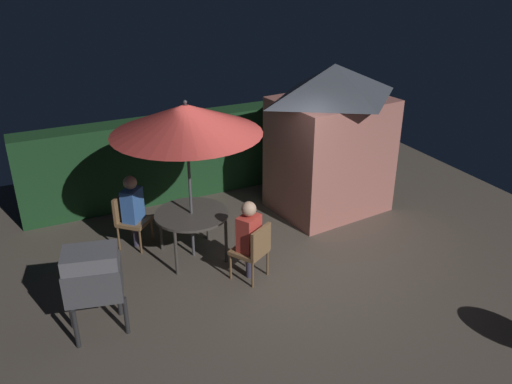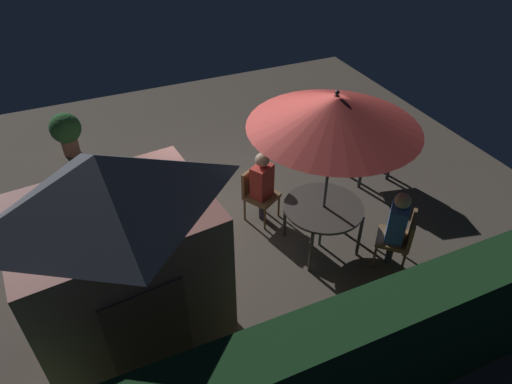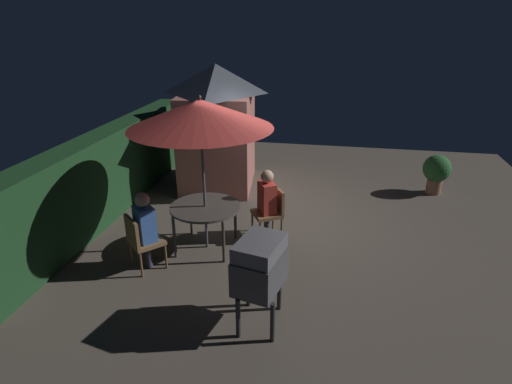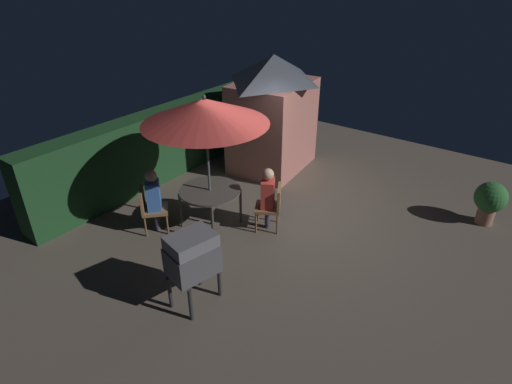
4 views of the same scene
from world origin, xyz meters
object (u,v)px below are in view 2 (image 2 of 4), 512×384
object	(u,v)px
patio_umbrella	(335,111)
patio_table	(323,210)
person_in_blue	(398,221)
chair_near_shed	(258,191)
person_in_red	(262,180)
potted_plant_by_shed	(66,131)
bbq_grill	(373,138)
chair_far_side	(400,237)
garden_shed	(121,261)

from	to	relation	value
patio_umbrella	patio_table	bearing A→B (deg)	0.00
patio_umbrella	person_in_blue	distance (m)	1.83
chair_near_shed	person_in_blue	xyz separation A→B (m)	(-1.35, 1.73, 0.26)
patio_table	person_in_red	xyz separation A→B (m)	(0.55, -0.94, 0.08)
person_in_blue	patio_umbrella	bearing A→B (deg)	-43.33
potted_plant_by_shed	patio_umbrella	bearing A→B (deg)	126.95
bbq_grill	potted_plant_by_shed	size ratio (longest dim) A/B	1.37
chair_near_shed	bbq_grill	bearing A→B (deg)	-174.98
chair_near_shed	potted_plant_by_shed	world-z (taller)	chair_near_shed
chair_far_side	person_in_blue	xyz separation A→B (m)	(0.06, -0.06, 0.26)
garden_shed	chair_far_side	xyz separation A→B (m)	(-3.71, 0.21, -0.87)
patio_table	patio_umbrella	size ratio (longest dim) A/B	0.45
bbq_grill	chair_far_side	bearing A→B (deg)	65.67
garden_shed	bbq_grill	world-z (taller)	garden_shed
chair_near_shed	chair_far_side	bearing A→B (deg)	128.34
patio_umbrella	bbq_grill	xyz separation A→B (m)	(-1.72, -1.22, -1.45)
bbq_grill	person_in_red	xyz separation A→B (m)	(2.27, 0.28, -0.06)
person_in_red	patio_table	bearing A→B (deg)	120.40
patio_umbrella	chair_near_shed	distance (m)	2.13
patio_umbrella	person_in_red	bearing A→B (deg)	-59.60
patio_umbrella	person_in_red	distance (m)	1.87
potted_plant_by_shed	chair_far_side	bearing A→B (deg)	128.63
chair_near_shed	person_in_red	distance (m)	0.28
patio_table	bbq_grill	bearing A→B (deg)	-144.63
chair_far_side	potted_plant_by_shed	size ratio (longest dim) A/B	1.02
bbq_grill	person_in_red	world-z (taller)	person_in_red
chair_far_side	bbq_grill	bearing A→B (deg)	-114.33
patio_table	bbq_grill	distance (m)	2.12
chair_near_shed	chair_far_side	world-z (taller)	same
potted_plant_by_shed	person_in_red	xyz separation A→B (m)	(-2.67, 3.34, 0.26)
garden_shed	chair_far_side	size ratio (longest dim) A/B	3.04
chair_near_shed	patio_table	bearing A→B (deg)	120.40
chair_far_side	person_in_red	bearing A→B (deg)	-51.35
patio_table	chair_far_side	xyz separation A→B (m)	(-0.82, 0.77, -0.18)
bbq_grill	person_in_blue	distance (m)	2.16
bbq_grill	chair_far_side	world-z (taller)	bbq_grill
patio_table	chair_far_side	world-z (taller)	chair_far_side
chair_near_shed	person_in_red	world-z (taller)	person_in_red
patio_table	patio_umbrella	distance (m)	1.59
patio_umbrella	person_in_red	xyz separation A→B (m)	(0.55, -0.94, -1.51)
potted_plant_by_shed	person_in_red	distance (m)	4.29
garden_shed	patio_umbrella	xyz separation A→B (m)	(-2.89, -0.57, 0.90)
potted_plant_by_shed	person_in_blue	size ratio (longest dim) A/B	0.70
patio_table	potted_plant_by_shed	size ratio (longest dim) A/B	1.32
patio_umbrella	garden_shed	bearing A→B (deg)	11.06
chair_near_shed	person_in_blue	bearing A→B (deg)	128.02
garden_shed	patio_table	world-z (taller)	garden_shed
patio_umbrella	potted_plant_by_shed	bearing A→B (deg)	-53.05
garden_shed	potted_plant_by_shed	world-z (taller)	garden_shed
chair_far_side	potted_plant_by_shed	xyz separation A→B (m)	(4.04, -5.06, 0.00)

